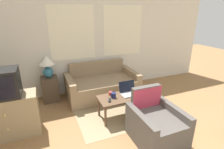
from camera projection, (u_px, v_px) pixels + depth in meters
wall_back at (102, 41)px, 4.60m from camera, size 6.43×0.06×2.60m
rug at (114, 104)px, 4.09m from camera, size 1.87×2.08×0.01m
couch at (102, 85)px, 4.46m from camera, size 1.74×0.94×0.82m
armchair at (155, 125)px, 2.91m from camera, size 0.74×0.84×0.84m
tv_dresser at (8, 117)px, 2.96m from camera, size 0.97×0.44×0.75m
television at (0, 84)px, 2.75m from camera, size 0.55×0.44×0.46m
side_table at (50, 89)px, 4.18m from camera, size 0.37×0.37×0.60m
table_lamp at (47, 64)px, 3.97m from camera, size 0.34×0.34×0.51m
coffee_table at (124, 99)px, 3.51m from camera, size 1.04×0.49×0.45m
laptop at (129, 91)px, 3.58m from camera, size 0.35×0.29×0.24m
cup_navy at (111, 93)px, 3.53m from camera, size 0.08×0.08×0.07m
cup_yellow at (144, 92)px, 3.57m from camera, size 0.07×0.07×0.09m
cup_white at (113, 95)px, 3.42m from camera, size 0.10×0.10×0.10m
tv_remote at (110, 100)px, 3.32m from camera, size 0.10×0.16×0.02m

